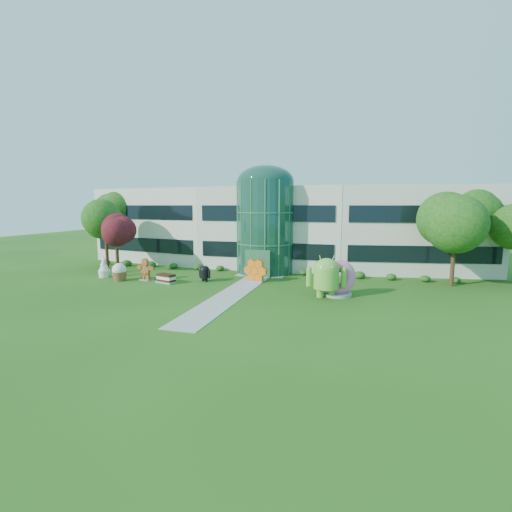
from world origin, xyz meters
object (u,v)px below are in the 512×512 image
(android_green, at_px, (326,274))
(android_black, at_px, (205,272))
(donut, at_px, (338,278))
(gingerbread, at_px, (145,269))

(android_green, height_order, android_black, android_green)
(android_black, bearing_deg, donut, 13.73)
(android_green, relative_size, gingerbread, 1.57)
(android_black, bearing_deg, gingerbread, -145.86)
(donut, bearing_deg, android_green, -157.25)
(android_green, distance_m, donut, 1.24)
(gingerbread, bearing_deg, donut, 8.29)
(android_black, height_order, donut, donut)
(android_black, relative_size, gingerbread, 0.76)
(donut, height_order, gingerbread, donut)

